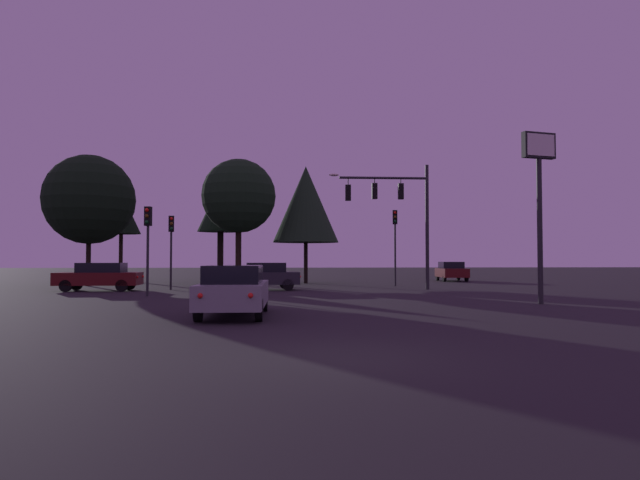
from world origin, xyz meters
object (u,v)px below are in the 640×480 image
Objects in this scene: tree_left_far at (221,207)px; tree_right_cluster at (89,200)px; traffic_light_corner_right at (148,232)px; tree_center_horizon at (121,214)px; traffic_light_corner_left at (395,233)px; traffic_light_median at (171,237)px; car_far_lane at (451,271)px; traffic_signal_mast_arm at (397,204)px; car_nearside_lane at (234,290)px; car_crossing_left at (99,276)px; car_crossing_right at (264,276)px; tree_lot_edge at (239,196)px; tree_behind_sign at (306,204)px; store_sign_illuminated at (539,177)px.

tree_right_cluster reaches higher than tree_left_far.
tree_center_horizon reaches higher than traffic_light_corner_right.
traffic_light_corner_left is 16.10m from traffic_light_corner_right.
traffic_light_corner_left reaches higher than traffic_light_median.
traffic_signal_mast_arm is at bearing -120.04° from car_far_lane.
traffic_light_corner_right is 17.15m from tree_left_far.
tree_left_far is at bearing 81.96° from traffic_light_median.
car_nearside_lane and car_crossing_left have the same top height.
traffic_light_corner_right is at bearing -137.72° from car_crossing_right.
tree_left_far is 4.86m from tree_lot_edge.
tree_center_horizon is at bearing 172.43° from car_far_lane.
car_far_lane is at bearing 15.52° from tree_behind_sign.
tree_left_far is 9.05m from tree_center_horizon.
car_crossing_left is 0.53× the size of tree_behind_sign.
car_crossing_left is at bearing -166.50° from traffic_light_corner_left.
tree_behind_sign is at bearing 118.03° from traffic_signal_mast_arm.
tree_behind_sign reaches higher than traffic_light_median.
traffic_light_corner_right is 12.37m from tree_right_cluster.
tree_right_cluster is at bearing -167.94° from tree_behind_sign.
tree_center_horizon reaches higher than car_crossing_left.
tree_behind_sign reaches higher than tree_left_far.
car_nearside_lane is at bearing -59.65° from car_crossing_left.
traffic_light_median is 11.65m from tree_behind_sign.
tree_left_far is (-6.39, 3.37, 0.06)m from tree_behind_sign.
traffic_light_median is at bearing 145.03° from store_sign_illuminated.
tree_center_horizon is (-6.71, 20.25, 2.51)m from traffic_light_corner_right.
traffic_light_corner_right is 0.48× the size of tree_lot_edge.
tree_center_horizon is at bearing 127.79° from car_crossing_right.
traffic_light_median is 0.48× the size of tree_lot_edge.
tree_left_far reaches higher than car_far_lane.
traffic_signal_mast_arm is 16.78m from car_nearside_lane.
tree_right_cluster is (-19.61, 1.73, 2.15)m from traffic_light_corner_left.
tree_left_far reaches higher than store_sign_illuminated.
tree_lot_edge is at bearing 93.55° from car_nearside_lane.
car_crossing_left is at bearing -132.02° from tree_lot_edge.
tree_center_horizon reaches higher than car_nearside_lane.
tree_right_cluster is (-14.14, -3.02, -0.10)m from tree_behind_sign.
traffic_light_corner_right is at bearing -160.05° from traffic_signal_mast_arm.
tree_behind_sign reaches higher than car_crossing_left.
traffic_light_corner_left is at bearing -34.41° from tree_left_far.
car_crossing_right is at bearing -107.81° from tree_behind_sign.
traffic_light_corner_left is at bearing 25.45° from car_crossing_right.
traffic_light_corner_right is at bearing 116.30° from car_nearside_lane.
traffic_light_corner_right is at bearing -90.63° from traffic_light_median.
car_far_lane is at bearing -0.38° from tree_left_far.
car_crossing_left and car_far_lane have the same top height.
car_nearside_lane is 0.55× the size of tree_right_cluster.
tree_right_cluster is (-22.13, 16.18, 0.70)m from store_sign_illuminated.
traffic_light_corner_left is 1.04× the size of car_nearside_lane.
car_nearside_lane is 0.61× the size of tree_left_far.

